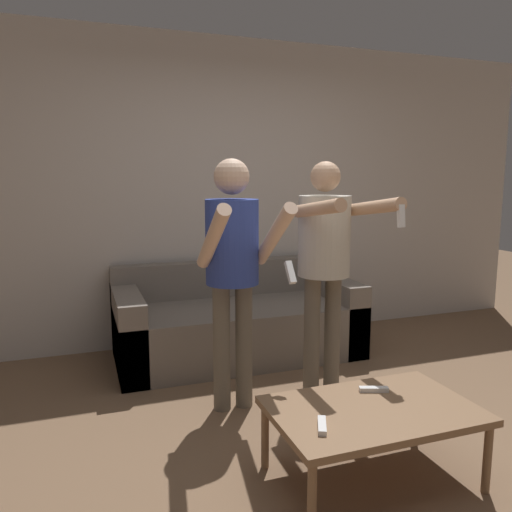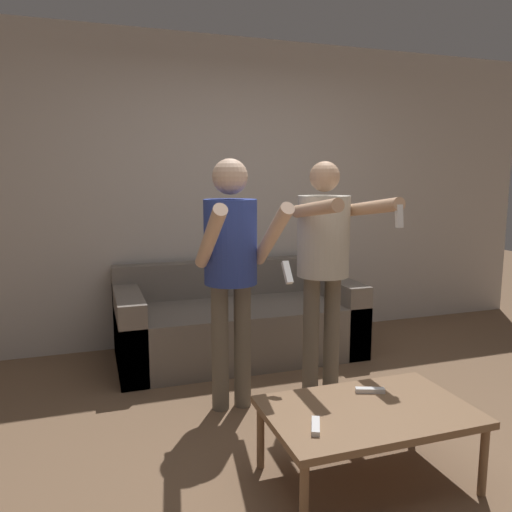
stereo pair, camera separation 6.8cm
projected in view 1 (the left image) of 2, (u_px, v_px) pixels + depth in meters
name	position (u px, v px, depth m)	size (l,w,h in m)	color
ground_plane	(340.00, 452.00, 2.72)	(14.00, 14.00, 0.00)	brown
wall_back	(227.00, 193.00, 4.52)	(6.40, 0.06, 2.70)	beige
couch	(237.00, 323.00, 4.20)	(1.99, 0.92, 0.75)	slate
person_standing_left	(233.00, 257.00, 3.09)	(0.45, 0.70, 1.60)	#6B6051
person_standing_right	(325.00, 251.00, 3.30)	(0.47, 0.75, 1.59)	#6B6051
coffee_table	(373.00, 414.00, 2.43)	(0.99, 0.63, 0.38)	#846042
remote_near	(322.00, 426.00, 2.22)	(0.10, 0.15, 0.02)	white
remote_far	(374.00, 389.00, 2.60)	(0.15, 0.09, 0.02)	white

